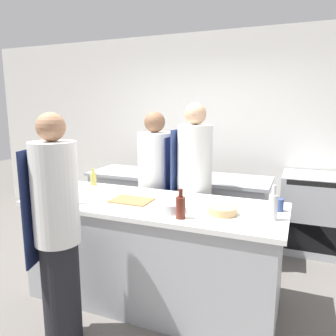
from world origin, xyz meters
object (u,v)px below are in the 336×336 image
chef_at_pass_far (194,190)px  bottle_water (181,207)px  bottle_olive_oil (64,180)px  bowl_prep_small (222,210)px  bottle_cooking_oil (73,194)px  bowl_mixing_large (171,207)px  bottle_vinegar (62,184)px  bottle_wine (273,206)px  cup (279,205)px  chef_at_stove (155,189)px  chef_at_prep_near (57,232)px  bottle_sauce (93,179)px  stockpot (180,165)px  oven_range (314,213)px

chef_at_pass_far → bottle_water: chef_at_pass_far is taller
chef_at_pass_far → bottle_water: (0.19, -0.92, 0.11)m
chef_at_pass_far → bottle_olive_oil: size_ratio=7.45×
chef_at_pass_far → bowl_prep_small: chef_at_pass_far is taller
bottle_cooking_oil → bowl_prep_small: bearing=9.8°
bottle_water → bowl_mixing_large: size_ratio=0.95×
bottle_vinegar → bottle_cooking_oil: bearing=-35.3°
bottle_wine → bottle_water: size_ratio=1.16×
bottle_water → cup: 0.83m
chef_at_stove → chef_at_pass_far: chef_at_pass_far is taller
bottle_wine → bottle_vinegar: bearing=-179.4°
bowl_mixing_large → chef_at_pass_far: bearing=93.9°
chef_at_prep_near → bowl_mixing_large: size_ratio=7.09×
bottle_olive_oil → cup: 2.08m
bottle_sauce → bottle_water: bearing=-27.7°
bottle_water → bowl_prep_small: 0.36m
chef_at_stove → bottle_cooking_oil: (-0.33, -1.01, 0.16)m
chef_at_prep_near → bottle_sauce: size_ratio=9.46×
bottle_vinegar → bowl_prep_small: bearing=0.5°
chef_at_prep_near → bowl_prep_small: size_ratio=7.40×
bottle_olive_oil → stockpot: 1.45m
bottle_olive_oil → chef_at_pass_far: bearing=24.3°
bottle_olive_oil → bowl_prep_small: bottle_olive_oil is taller
bottle_vinegar → cup: 1.99m
bottle_water → bottle_cooking_oil: bearing=179.9°
chef_at_stove → bowl_mixing_large: bearing=31.3°
bottle_vinegar → bottle_cooking_oil: (0.29, -0.21, -0.02)m
bottle_wine → stockpot: bottle_wine is taller
oven_range → bottle_wine: bottle_wine is taller
bottle_water → chef_at_pass_far: bearing=101.5°
stockpot → chef_at_pass_far: bearing=-59.0°
bottle_water → bowl_mixing_large: (-0.13, 0.13, -0.05)m
bowl_prep_small → bottle_vinegar: bearing=-179.5°
bottle_olive_oil → stockpot: bearing=55.8°
chef_at_stove → bowl_mixing_large: 1.04m
bottle_wine → bottle_cooking_oil: bearing=-172.2°
bottle_cooking_oil → bowl_prep_small: 1.29m
bowl_mixing_large → chef_at_stove: bearing=121.4°
cup → bottle_cooking_oil: bearing=-164.5°
oven_range → bowl_mixing_large: (-1.16, -1.90, 0.49)m
stockpot → bottle_sauce: bearing=-125.4°
bottle_wine → stockpot: (-1.23, 1.35, 0.00)m
bowl_prep_small → stockpot: 1.61m
oven_range → bottle_olive_oil: (-2.43, -1.66, 0.55)m
stockpot → chef_at_prep_near: bearing=-95.5°
oven_range → bottle_sauce: bottle_sauce is taller
oven_range → bottle_cooking_oil: size_ratio=4.49×
chef_at_prep_near → chef_at_pass_far: (0.59, 1.39, 0.04)m
cup → stockpot: size_ratio=0.42×
bottle_vinegar → stockpot: (0.71, 1.37, 0.00)m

